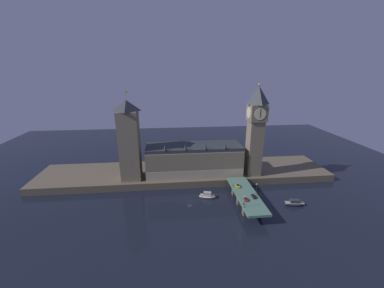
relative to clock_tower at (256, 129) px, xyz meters
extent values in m
plane|color=black|center=(-49.42, -26.46, -40.05)|extent=(400.00, 400.00, 0.00)
cube|color=brown|center=(-49.42, 12.54, -37.48)|extent=(220.00, 42.00, 5.13)
cube|color=#7F7056|center=(-43.31, 5.80, -25.03)|extent=(69.20, 23.53, 19.78)
cube|color=tan|center=(-43.31, -6.08, -31.36)|extent=(69.20, 0.20, 7.12)
cube|color=#2D3338|center=(-43.31, 5.80, -13.94)|extent=(69.20, 21.65, 2.40)
cone|color=#2D3338|center=(-64.07, -4.20, -10.56)|extent=(2.40, 2.40, 4.35)
cone|color=#2D3338|center=(-50.23, -4.20, -10.56)|extent=(2.40, 2.40, 4.35)
cone|color=#2D3338|center=(-36.39, -4.20, -10.56)|extent=(2.40, 2.40, 4.35)
cone|color=#2D3338|center=(-22.55, -4.20, -10.56)|extent=(2.40, 2.40, 4.35)
cube|color=#7F7056|center=(0.00, 0.00, -14.64)|extent=(9.93, 9.93, 40.55)
cube|color=#7F7056|center=(0.00, 0.00, 11.44)|extent=(11.72, 11.72, 11.61)
cylinder|color=beige|center=(0.00, -5.98, 11.44)|extent=(7.91, 0.25, 7.91)
cylinder|color=beige|center=(0.00, 5.98, 11.44)|extent=(7.91, 0.25, 7.91)
cylinder|color=beige|center=(5.98, 0.00, 11.44)|extent=(0.25, 7.91, 7.91)
cylinder|color=beige|center=(-5.98, 0.00, 11.44)|extent=(0.25, 7.91, 7.91)
cube|color=black|center=(0.00, -6.17, 12.03)|extent=(0.36, 0.10, 5.93)
pyramid|color=#2D3338|center=(0.00, 0.00, 23.39)|extent=(11.72, 11.72, 12.29)
sphere|color=gold|center=(0.00, 0.00, 30.33)|extent=(1.60, 1.60, 1.60)
cube|color=#7F7056|center=(-88.37, 1.75, -10.55)|extent=(13.43, 13.43, 48.73)
pyramid|color=#2D3338|center=(-88.37, 1.75, 17.40)|extent=(13.70, 13.70, 7.17)
cylinder|color=#99999E|center=(-88.37, 1.75, 23.98)|extent=(0.24, 0.24, 6.00)
cube|color=gold|center=(-87.27, 1.75, 26.08)|extent=(2.00, 0.08, 1.20)
cube|color=slate|center=(-14.77, -31.46, -33.63)|extent=(13.01, 46.00, 1.40)
cube|color=brown|center=(-14.77, -42.96, -37.19)|extent=(11.06, 3.20, 5.72)
cube|color=brown|center=(-14.77, -31.46, -37.19)|extent=(11.06, 3.20, 5.72)
cube|color=brown|center=(-14.77, -19.96, -37.19)|extent=(11.06, 3.20, 5.72)
cube|color=yellow|center=(-17.63, -22.67, -32.29)|extent=(1.99, 4.31, 0.92)
cube|color=black|center=(-17.63, -22.67, -31.60)|extent=(1.63, 1.94, 0.45)
cylinder|color=black|center=(-18.58, -21.34, -32.61)|extent=(0.22, 0.64, 0.64)
cylinder|color=black|center=(-16.69, -21.34, -32.61)|extent=(0.22, 0.64, 0.64)
cylinder|color=black|center=(-18.58, -24.01, -32.61)|extent=(0.22, 0.64, 0.64)
cylinder|color=black|center=(-16.69, -24.01, -32.61)|extent=(0.22, 0.64, 0.64)
cube|color=red|center=(-17.63, -39.22, -32.32)|extent=(1.75, 3.90, 0.86)
cube|color=black|center=(-17.63, -39.22, -31.66)|extent=(1.43, 1.76, 0.45)
cylinder|color=black|center=(-18.46, -38.01, -32.61)|extent=(0.22, 0.64, 0.64)
cylinder|color=black|center=(-16.80, -38.01, -32.61)|extent=(0.22, 0.64, 0.64)
cylinder|color=black|center=(-18.46, -40.43, -32.61)|extent=(0.22, 0.64, 0.64)
cylinder|color=black|center=(-16.80, -40.43, -32.61)|extent=(0.22, 0.64, 0.64)
cube|color=black|center=(-11.91, -36.37, -32.33)|extent=(1.72, 4.72, 0.85)
cube|color=black|center=(-11.91, -36.37, -31.68)|extent=(1.41, 2.13, 0.45)
cylinder|color=black|center=(-11.09, -37.83, -32.61)|extent=(0.22, 0.64, 0.64)
cylinder|color=black|center=(-12.72, -37.83, -32.61)|extent=(0.22, 0.64, 0.64)
cylinder|color=black|center=(-11.09, -34.91, -32.61)|extent=(0.22, 0.64, 0.64)
cylinder|color=black|center=(-12.72, -34.91, -32.61)|extent=(0.22, 0.64, 0.64)
cylinder|color=black|center=(-20.49, -43.75, -32.54)|extent=(0.28, 0.28, 0.76)
cylinder|color=black|center=(-20.49, -43.75, -31.85)|extent=(0.38, 0.38, 0.64)
sphere|color=tan|center=(-20.49, -43.75, -31.42)|extent=(0.21, 0.21, 0.21)
cylinder|color=black|center=(-9.04, -34.00, -32.48)|extent=(0.28, 0.28, 0.89)
cylinder|color=maroon|center=(-9.04, -34.00, -31.67)|extent=(0.38, 0.38, 0.74)
sphere|color=tan|center=(-9.04, -34.00, -31.18)|extent=(0.24, 0.24, 0.24)
cylinder|color=black|center=(-20.49, -21.11, -32.53)|extent=(0.28, 0.28, 0.78)
cylinder|color=#47384C|center=(-20.49, -21.11, -31.82)|extent=(0.38, 0.38, 0.65)
sphere|color=tan|center=(-20.49, -21.11, -31.39)|extent=(0.21, 0.21, 0.21)
cylinder|color=#2D3333|center=(-20.89, -46.18, -32.68)|extent=(0.56, 0.56, 0.50)
cylinder|color=#2D3333|center=(-20.89, -46.18, -29.53)|extent=(0.18, 0.18, 5.79)
sphere|color=#F9E5A3|center=(-20.89, -46.18, -26.08)|extent=(0.60, 0.60, 0.60)
sphere|color=#F9E5A3|center=(-21.34, -46.18, -26.43)|extent=(0.44, 0.44, 0.44)
sphere|color=#F9E5A3|center=(-20.44, -46.18, -26.43)|extent=(0.44, 0.44, 0.44)
cylinder|color=#2D3333|center=(-8.64, -31.46, -32.68)|extent=(0.56, 0.56, 0.50)
cylinder|color=#2D3333|center=(-8.64, -31.46, -29.85)|extent=(0.18, 0.18, 5.14)
sphere|color=#F9E5A3|center=(-8.64, -31.46, -26.73)|extent=(0.60, 0.60, 0.60)
sphere|color=#F9E5A3|center=(-9.09, -31.46, -27.08)|extent=(0.44, 0.44, 0.44)
sphere|color=#F9E5A3|center=(-8.19, -31.46, -27.08)|extent=(0.44, 0.44, 0.44)
ellipsoid|color=white|center=(-37.44, -22.37, -38.99)|extent=(11.24, 5.77, 2.11)
cube|color=tan|center=(-37.44, -22.37, -38.03)|extent=(9.83, 4.79, 0.24)
cube|color=#B7B2A8|center=(-37.44, -22.37, -36.86)|extent=(5.19, 3.20, 2.11)
ellipsoid|color=#1E2842|center=(14.61, -36.27, -39.09)|extent=(13.02, 5.55, 1.90)
cube|color=tan|center=(14.61, -36.27, -38.23)|extent=(11.42, 4.57, 0.24)
cube|color=#2D333D|center=(14.61, -36.27, -37.16)|extent=(5.95, 3.16, 1.90)
camera|label=1|loc=(-60.90, -156.03, 40.03)|focal=22.00mm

